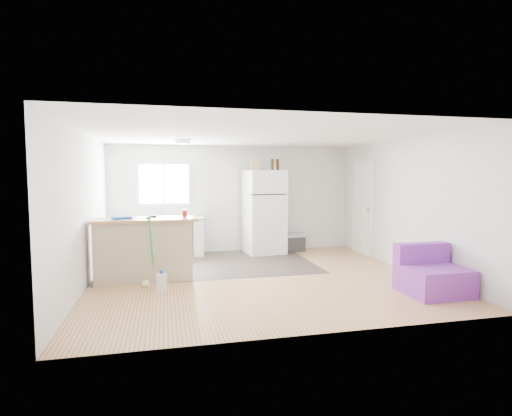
{
  "coord_description": "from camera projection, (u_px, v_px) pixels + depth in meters",
  "views": [
    {
      "loc": [
        -1.55,
        -6.48,
        1.74
      ],
      "look_at": [
        0.11,
        0.7,
        1.13
      ],
      "focal_mm": 28.0,
      "sensor_mm": 36.0,
      "label": 1
    }
  ],
  "objects": [
    {
      "name": "tool_b",
      "position": [
        148.0,
        218.0,
        6.46
      ],
      "size": [
        0.11,
        0.07,
        0.03
      ],
      "primitive_type": "cube",
      "rotation": [
        0.0,
        0.0,
        -0.3
      ],
      "color": "black",
      "rests_on": "peninsula"
    },
    {
      "name": "interior_door",
      "position": [
        363.0,
        208.0,
        8.81
      ],
      "size": [
        0.11,
        0.92,
        2.1
      ],
      "color": "white",
      "rests_on": "right_wall"
    },
    {
      "name": "peninsula",
      "position": [
        144.0,
        249.0,
        6.57
      ],
      "size": [
        1.7,
        0.68,
        1.03
      ],
      "rotation": [
        0.0,
        0.0,
        0.02
      ],
      "color": "tan",
      "rests_on": "floor"
    },
    {
      "name": "cleaner_jug",
      "position": [
        162.0,
        282.0,
        6.0
      ],
      "size": [
        0.16,
        0.12,
        0.32
      ],
      "rotation": [
        0.0,
        0.0,
        -0.14
      ],
      "color": "silver",
      "rests_on": "floor"
    },
    {
      "name": "refrigerator",
      "position": [
        264.0,
        212.0,
        8.88
      ],
      "size": [
        0.89,
        0.85,
        1.85
      ],
      "rotation": [
        0.0,
        0.0,
        0.1
      ],
      "color": "white",
      "rests_on": "floor"
    },
    {
      "name": "cooler",
      "position": [
        292.0,
        242.0,
        9.14
      ],
      "size": [
        0.59,
        0.45,
        0.41
      ],
      "rotation": [
        0.0,
        0.0,
        0.18
      ],
      "color": "#2B2B2D",
      "rests_on": "floor"
    },
    {
      "name": "ceiling_fixture",
      "position": [
        182.0,
        142.0,
        7.49
      ],
      "size": [
        0.3,
        0.3,
        0.07
      ],
      "primitive_type": "cylinder",
      "color": "white",
      "rests_on": "ceiling"
    },
    {
      "name": "bottle_right",
      "position": [
        277.0,
        165.0,
        8.87
      ],
      "size": [
        0.08,
        0.08,
        0.25
      ],
      "primitive_type": "cylinder",
      "rotation": [
        0.0,
        0.0,
        -0.08
      ],
      "color": "#3C210B",
      "rests_on": "refrigerator"
    },
    {
      "name": "kitchen_cabinets",
      "position": [
        160.0,
        237.0,
        8.52
      ],
      "size": [
        1.87,
        0.61,
        1.1
      ],
      "rotation": [
        0.0,
        0.0,
        0.02
      ],
      "color": "white",
      "rests_on": "floor"
    },
    {
      "name": "window",
      "position": [
        164.0,
        184.0,
        8.72
      ],
      "size": [
        1.18,
        0.06,
        0.98
      ],
      "color": "white",
      "rests_on": "back_wall"
    },
    {
      "name": "red_cup",
      "position": [
        185.0,
        213.0,
        6.72
      ],
      "size": [
        0.11,
        0.11,
        0.12
      ],
      "primitive_type": "cylinder",
      "rotation": [
        0.0,
        0.0,
        0.42
      ],
      "color": "red",
      "rests_on": "peninsula"
    },
    {
      "name": "room",
      "position": [
        259.0,
        207.0,
        6.68
      ],
      "size": [
        5.51,
        5.01,
        2.41
      ],
      "color": "olive",
      "rests_on": "ground"
    },
    {
      "name": "purple_seat",
      "position": [
        432.0,
        276.0,
        5.87
      ],
      "size": [
        0.86,
        0.81,
        0.71
      ],
      "rotation": [
        0.0,
        0.0,
        -0.01
      ],
      "color": "purple",
      "rests_on": "floor"
    },
    {
      "name": "tool_a",
      "position": [
        152.0,
        216.0,
        6.67
      ],
      "size": [
        0.15,
        0.1,
        0.03
      ],
      "primitive_type": "cube",
      "rotation": [
        0.0,
        0.0,
        -0.36
      ],
      "color": "black",
      "rests_on": "peninsula"
    },
    {
      "name": "bottle_left",
      "position": [
        272.0,
        165.0,
        8.75
      ],
      "size": [
        0.08,
        0.08,
        0.25
      ],
      "primitive_type": "cylinder",
      "rotation": [
        0.0,
        0.0,
        -0.25
      ],
      "color": "#3C210B",
      "rests_on": "refrigerator"
    },
    {
      "name": "blue_tray",
      "position": [
        121.0,
        218.0,
        6.43
      ],
      "size": [
        0.35,
        0.29,
        0.04
      ],
      "primitive_type": "cube",
      "rotation": [
        0.0,
        0.0,
        0.27
      ],
      "color": "#1349B8",
      "rests_on": "peninsula"
    },
    {
      "name": "cardboard_box",
      "position": [
        255.0,
        163.0,
        8.71
      ],
      "size": [
        0.21,
        0.12,
        0.3
      ],
      "primitive_type": "cube",
      "rotation": [
        0.0,
        0.0,
        -0.08
      ],
      "color": "tan",
      "rests_on": "refrigerator"
    },
    {
      "name": "vinyl_zone",
      "position": [
        209.0,
        264.0,
        7.83
      ],
      "size": [
        4.05,
        2.5,
        0.0
      ],
      "primitive_type": "cube",
      "color": "#372D29",
      "rests_on": "floor"
    },
    {
      "name": "mop",
      "position": [
        148.0,
        272.0,
        6.23
      ],
      "size": [
        0.22,
        0.31,
        1.12
      ],
      "rotation": [
        0.0,
        0.0,
        -0.27
      ],
      "color": "green",
      "rests_on": "floor"
    }
  ]
}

